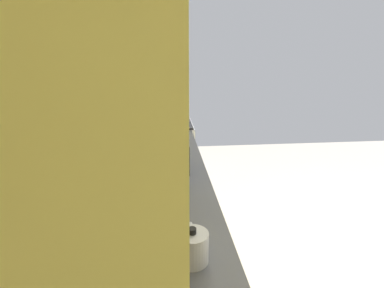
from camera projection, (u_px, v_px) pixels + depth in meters
ground_plane at (306, 272)px, 2.47m from camera, size 6.97×6.97×0.00m
wall_back at (110, 129)px, 1.94m from camera, size 4.47×0.12×2.58m
counter_run at (168, 274)px, 1.83m from camera, size 3.51×0.63×0.90m
upper_cabinets at (133, 49)px, 1.42m from camera, size 2.49×0.32×0.64m
oven_range at (167, 157)px, 3.81m from camera, size 0.67×0.67×1.08m
microwave at (162, 153)px, 2.20m from camera, size 0.53×0.37×0.30m
bowl at (175, 139)px, 2.97m from camera, size 0.14×0.14×0.05m
kettle at (192, 247)px, 1.26m from camera, size 0.19×0.14×0.16m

